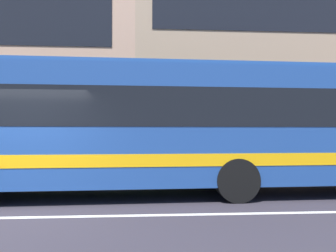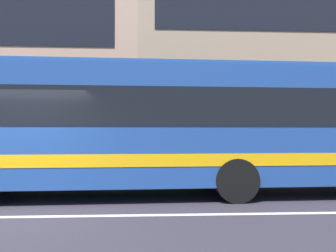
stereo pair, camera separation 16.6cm
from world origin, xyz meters
The scene contains 5 objects.
ground_plane centered at (0.00, 0.00, 0.00)m, with size 160.00×160.00×0.00m, color #332E38.
lane_centre_line centered at (0.00, 0.00, 0.00)m, with size 60.00×0.16×0.01m, color silver.
hedge_row_far centered at (-1.61, 5.72, 0.44)m, with size 14.31×1.10×0.88m, color #274F1D.
apartment_block_right centered at (11.45, 13.85, 6.41)m, with size 18.69×10.73×12.81m.
transit_bus centered at (3.77, 2.22, 1.80)m, with size 12.45×3.02×3.25m.
Camera 2 is at (2.61, -6.64, 1.59)m, focal length 36.91 mm.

